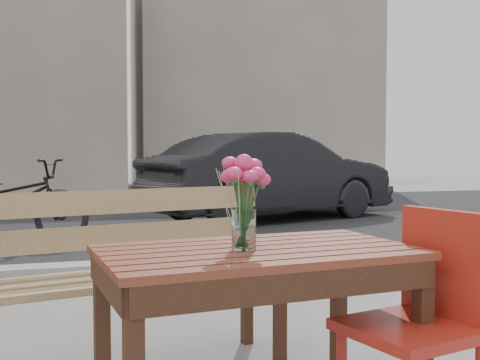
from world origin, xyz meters
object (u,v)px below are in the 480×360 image
object	(u,v)px
main_vase	(244,191)
parked_car	(270,176)
main_table	(257,279)
bicycle	(9,201)
red_chair	(425,309)

from	to	relation	value
main_vase	parked_car	bearing A→B (deg)	70.15
main_table	bicycle	distance (m)	5.24
parked_car	bicycle	distance (m)	3.87
red_chair	main_vase	distance (m)	0.79
main_table	parked_car	size ratio (longest dim) A/B	0.31
main_table	red_chair	xyz separation A→B (m)	(0.57, -0.22, -0.10)
red_chair	parked_car	size ratio (longest dim) A/B	0.21
main_vase	parked_car	world-z (taller)	parked_car
bicycle	red_chair	bearing A→B (deg)	-139.57
red_chair	main_vase	size ratio (longest dim) A/B	2.45
main_table	main_vase	distance (m)	0.34
red_chair	parked_car	bearing A→B (deg)	151.76
main_table	parked_car	xyz separation A→B (m)	(2.30, 6.50, 0.06)
main_table	bicycle	size ratio (longest dim) A/B	0.66
red_chair	bicycle	xyz separation A→B (m)	(-1.87, 5.29, -0.01)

